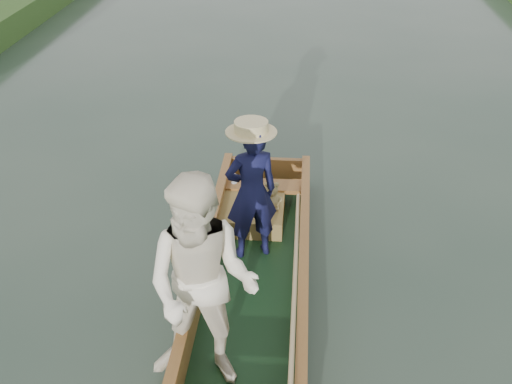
{
  "coord_description": "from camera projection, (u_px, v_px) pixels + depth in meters",
  "views": [
    {
      "loc": [
        0.44,
        -5.05,
        4.18
      ],
      "look_at": [
        0.0,
        0.6,
        0.95
      ],
      "focal_mm": 45.0,
      "sensor_mm": 36.0,
      "label": 1
    }
  ],
  "objects": [
    {
      "name": "ground",
      "position": [
        251.0,
        303.0,
        6.47
      ],
      "size": [
        120.0,
        120.0,
        0.0
      ],
      "primitive_type": "plane",
      "color": "#283D30",
      "rests_on": "ground"
    },
    {
      "name": "punt",
      "position": [
        231.0,
        266.0,
        5.85
      ],
      "size": [
        1.36,
        5.21,
        2.0
      ],
      "color": "black",
      "rests_on": "ground"
    }
  ]
}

